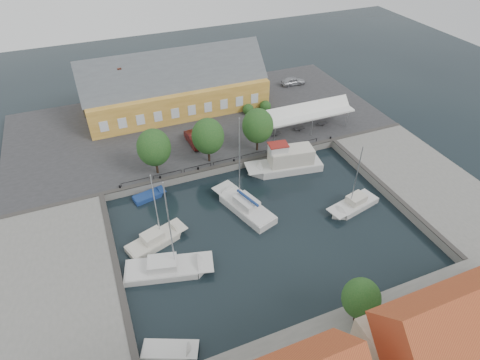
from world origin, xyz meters
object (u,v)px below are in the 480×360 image
(car_red, at_px, (194,139))
(launch_nw, at_px, (149,197))
(center_sailboat, at_px, (244,207))
(car_silver, at_px, (293,81))
(tent_canopy, at_px, (307,113))
(launch_sw, at_px, (169,352))
(west_boat_c, at_px, (167,269))
(trawler, at_px, (287,163))
(west_boat_b, at_px, (156,241))
(warehouse, at_px, (172,89))
(east_boat_b, at_px, (353,206))

(car_red, relative_size, launch_nw, 1.10)
(center_sailboat, bearing_deg, car_silver, 52.32)
(tent_canopy, height_order, center_sailboat, center_sailboat)
(car_red, distance_m, launch_sw, 30.66)
(center_sailboat, relative_size, west_boat_c, 1.05)
(trawler, xyz_separation_m, launch_nw, (-18.33, 1.17, -0.93))
(car_silver, relative_size, west_boat_c, 0.37)
(west_boat_b, bearing_deg, west_boat_c, -87.41)
(car_silver, relative_size, trawler, 0.41)
(warehouse, xyz_separation_m, launch_nw, (-8.37, -19.59, -4.34))
(tent_canopy, height_order, west_boat_c, west_boat_c)
(tent_canopy, distance_m, trawler, 9.93)
(east_boat_b, bearing_deg, tent_canopy, 80.62)
(east_boat_b, xyz_separation_m, launch_sw, (-24.83, -9.50, -0.17))
(center_sailboat, bearing_deg, car_red, 96.52)
(car_silver, bearing_deg, center_sailboat, 144.98)
(center_sailboat, height_order, launch_sw, center_sailboat)
(launch_nw, bearing_deg, trawler, -3.65)
(west_boat_c, bearing_deg, launch_nw, 86.62)
(warehouse, bearing_deg, car_red, -89.94)
(warehouse, xyz_separation_m, west_boat_c, (-9.08, -31.64, -4.17))
(west_boat_b, bearing_deg, warehouse, 71.32)
(trawler, bearing_deg, east_boat_b, -68.53)
(tent_canopy, relative_size, center_sailboat, 1.12)
(tent_canopy, bearing_deg, launch_nw, -167.08)
(launch_nw, bearing_deg, warehouse, 66.86)
(west_boat_c, xyz_separation_m, launch_sw, (-1.92, -8.46, -0.17))
(trawler, height_order, east_boat_b, east_boat_b)
(tent_canopy, distance_m, car_silver, 15.71)
(west_boat_b, distance_m, launch_sw, 12.79)
(center_sailboat, relative_size, east_boat_b, 1.31)
(warehouse, bearing_deg, car_silver, 1.68)
(center_sailboat, height_order, trawler, center_sailboat)
(launch_sw, distance_m, launch_nw, 20.68)
(warehouse, relative_size, west_boat_c, 2.40)
(car_red, xyz_separation_m, west_boat_b, (-9.28, -15.90, -1.50))
(east_boat_b, height_order, west_boat_c, west_boat_c)
(launch_sw, bearing_deg, warehouse, 74.66)
(car_silver, bearing_deg, west_boat_c, 138.49)
(center_sailboat, relative_size, launch_sw, 2.50)
(east_boat_b, distance_m, west_boat_c, 22.94)
(trawler, height_order, launch_nw, trawler)
(car_silver, height_order, launch_nw, car_silver)
(launch_sw, bearing_deg, east_boat_b, 20.94)
(trawler, bearing_deg, tent_canopy, 46.12)
(center_sailboat, height_order, west_boat_c, center_sailboat)
(warehouse, bearing_deg, launch_nw, -113.14)
(warehouse, height_order, car_silver, warehouse)
(east_boat_b, bearing_deg, west_boat_c, -177.38)
(car_silver, bearing_deg, west_boat_b, 134.32)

